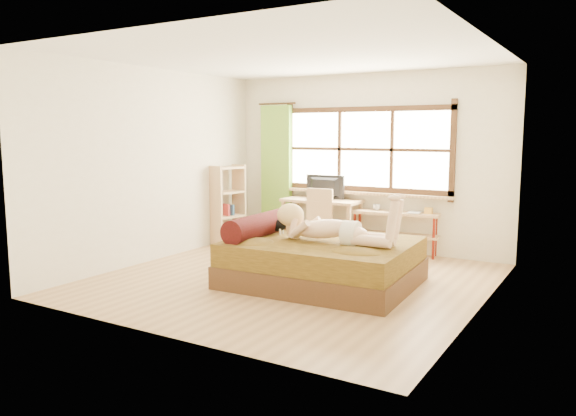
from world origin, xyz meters
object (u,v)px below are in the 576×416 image
Objects in this scene: pipe_shelf at (396,223)px; bookshelf at (227,204)px; chair at (316,217)px; woman at (332,215)px; bed at (319,260)px; desk at (322,206)px; kitten at (276,224)px.

bookshelf reaches higher than pipe_shelf.
chair is 0.76× the size of bookshelf.
woman is 1.13× the size of pipe_shelf.
bookshelf is (-2.43, 1.43, 0.36)m from bed.
woman reaches higher than desk.
woman is at bearing -18.44° from bookshelf.
kitten is at bearing -121.56° from pipe_shelf.
chair is at bearing 120.56° from woman.
kitten is at bearing 167.32° from woman.
bookshelf is (-1.77, 1.32, -0.01)m from kitten.
woman is 0.90m from kitten.
bed is 6.93× the size of kitten.
bed is 0.60m from woman.
pipe_shelf is at bearing 62.14° from kitten.
desk is 1.56m from bookshelf.
chair is at bearing 115.92° from bed.
bed is 2.06m from pipe_shelf.
bed is at bearing -64.60° from desk.
chair is (-0.85, 1.55, 0.25)m from bed.
pipe_shelf is at bearing 80.60° from bed.
chair is (-1.06, 1.60, -0.31)m from woman.
chair is (-0.19, 1.45, -0.12)m from kitten.
bookshelf is at bearing -176.58° from chair.
bookshelf is at bearing -162.91° from desk.
bookshelf is (-2.64, 1.47, -0.20)m from woman.
chair is 0.73× the size of pipe_shelf.
bed is at bearing -11.65° from kitten.
kitten is 1.46m from chair.
kitten is at bearing -26.09° from bookshelf.
chair is at bearing -162.58° from pipe_shelf.
pipe_shelf is (1.09, 0.48, -0.06)m from chair.
pipe_shelf is 2.74m from bookshelf.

